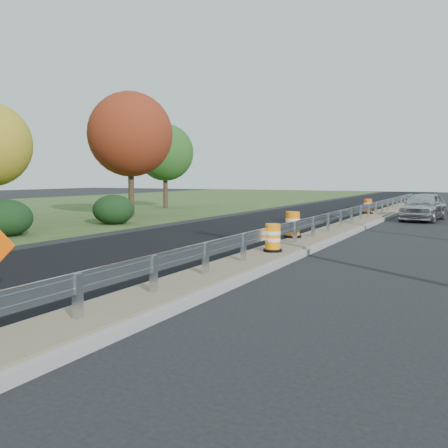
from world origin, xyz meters
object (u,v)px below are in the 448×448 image
at_px(barrel_median_near, 273,238).
at_px(barrel_median_mid, 293,225).
at_px(car_silver, 423,206).
at_px(barrel_median_far, 368,207).

distance_m(barrel_median_near, barrel_median_mid, 3.53).
distance_m(barrel_median_mid, car_silver, 12.78).
bearing_deg(barrel_median_mid, barrel_median_far, 90.00).
distance_m(barrel_median_near, barrel_median_far, 16.61).
xyz_separation_m(barrel_median_far, car_silver, (3.14, -0.73, 0.14)).
relative_size(barrel_median_near, barrel_median_mid, 0.87).
height_order(barrel_median_near, barrel_median_mid, barrel_median_mid).
relative_size(barrel_median_mid, barrel_median_far, 1.08).
xyz_separation_m(barrel_median_mid, barrel_median_far, (0.00, 13.13, -0.03)).
bearing_deg(barrel_median_near, car_silver, 81.01).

